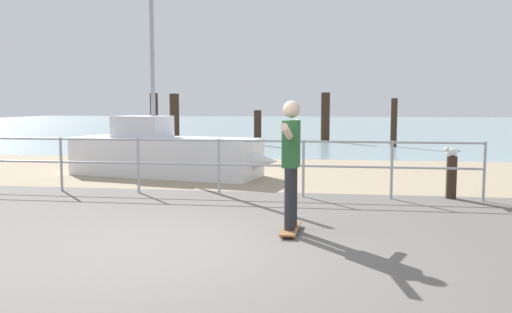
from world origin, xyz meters
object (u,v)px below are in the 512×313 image
object	(u,v)px
seagull	(452,152)
bollard_short	(451,178)
skateboard	(291,229)
skateboarder	(291,157)
sailboat	(171,154)

from	to	relation	value
seagull	bollard_short	bearing A→B (deg)	49.44
skateboard	skateboarder	size ratio (longest dim) A/B	0.49
skateboard	sailboat	bearing A→B (deg)	122.08
bollard_short	sailboat	bearing A→B (deg)	159.51
skateboard	skateboarder	world-z (taller)	skateboarder
sailboat	skateboard	bearing A→B (deg)	-57.92
skateboarder	bollard_short	world-z (taller)	skateboarder
skateboarder	seagull	bearing A→B (deg)	47.99
seagull	skateboarder	bearing A→B (deg)	-132.01
sailboat	bollard_short	xyz separation A→B (m)	(5.79, -2.16, -0.13)
sailboat	skateboarder	bearing A→B (deg)	-57.92
skateboarder	seagull	world-z (taller)	skateboarder
seagull	sailboat	bearing A→B (deg)	159.37
skateboard	seagull	xyz separation A→B (m)	(2.60, 2.89, 0.78)
sailboat	bollard_short	size ratio (longest dim) A/B	6.57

